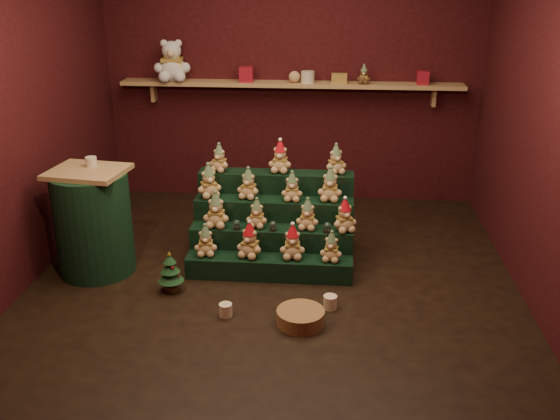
# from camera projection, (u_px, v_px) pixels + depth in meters

# --- Properties ---
(ground) EXTENTS (4.00, 4.00, 0.00)m
(ground) POSITION_uv_depth(u_px,v_px,m) (275.00, 277.00, 5.29)
(ground) COLOR black
(ground) RESTS_ON ground
(back_wall) EXTENTS (4.00, 0.10, 2.80)m
(back_wall) POSITION_uv_depth(u_px,v_px,m) (292.00, 72.00, 6.68)
(back_wall) COLOR black
(back_wall) RESTS_ON ground
(front_wall) EXTENTS (4.00, 0.10, 2.80)m
(front_wall) POSITION_uv_depth(u_px,v_px,m) (232.00, 212.00, 2.88)
(front_wall) COLOR black
(front_wall) RESTS_ON ground
(left_wall) EXTENTS (0.10, 4.00, 2.80)m
(left_wall) POSITION_uv_depth(u_px,v_px,m) (17.00, 109.00, 4.94)
(left_wall) COLOR black
(left_wall) RESTS_ON ground
(right_wall) EXTENTS (0.10, 4.00, 2.80)m
(right_wall) POSITION_uv_depth(u_px,v_px,m) (549.00, 119.00, 4.62)
(right_wall) COLOR black
(right_wall) RESTS_ON ground
(back_shelf) EXTENTS (3.60, 0.26, 0.24)m
(back_shelf) POSITION_uv_depth(u_px,v_px,m) (291.00, 85.00, 6.55)
(back_shelf) COLOR tan
(back_shelf) RESTS_ON ground
(riser_tier_front) EXTENTS (1.40, 0.22, 0.18)m
(riser_tier_front) POSITION_uv_depth(u_px,v_px,m) (269.00, 267.00, 5.25)
(riser_tier_front) COLOR black
(riser_tier_front) RESTS_ON ground
(riser_tier_midfront) EXTENTS (1.40, 0.22, 0.36)m
(riser_tier_midfront) POSITION_uv_depth(u_px,v_px,m) (272.00, 247.00, 5.42)
(riser_tier_midfront) COLOR black
(riser_tier_midfront) RESTS_ON ground
(riser_tier_midback) EXTENTS (1.40, 0.22, 0.54)m
(riser_tier_midback) POSITION_uv_depth(u_px,v_px,m) (274.00, 227.00, 5.59)
(riser_tier_midback) COLOR black
(riser_tier_midback) RESTS_ON ground
(riser_tier_back) EXTENTS (1.40, 0.22, 0.72)m
(riser_tier_back) POSITION_uv_depth(u_px,v_px,m) (276.00, 209.00, 5.76)
(riser_tier_back) COLOR black
(riser_tier_back) RESTS_ON ground
(teddy_0) EXTENTS (0.21, 0.19, 0.27)m
(teddy_0) POSITION_uv_depth(u_px,v_px,m) (206.00, 240.00, 5.22)
(teddy_0) COLOR tan
(teddy_0) RESTS_ON riser_tier_front
(teddy_1) EXTENTS (0.26, 0.25, 0.30)m
(teddy_1) POSITION_uv_depth(u_px,v_px,m) (250.00, 240.00, 5.19)
(teddy_1) COLOR tan
(teddy_1) RESTS_ON riser_tier_front
(teddy_2) EXTENTS (0.22, 0.20, 0.29)m
(teddy_2) POSITION_uv_depth(u_px,v_px,m) (292.00, 242.00, 5.17)
(teddy_2) COLOR tan
(teddy_2) RESTS_ON riser_tier_front
(teddy_3) EXTENTS (0.20, 0.19, 0.26)m
(teddy_3) POSITION_uv_depth(u_px,v_px,m) (331.00, 246.00, 5.12)
(teddy_3) COLOR tan
(teddy_3) RESTS_ON riser_tier_front
(teddy_4) EXTENTS (0.23, 0.21, 0.31)m
(teddy_4) POSITION_uv_depth(u_px,v_px,m) (216.00, 210.00, 5.33)
(teddy_4) COLOR tan
(teddy_4) RESTS_ON riser_tier_midfront
(teddy_5) EXTENTS (0.20, 0.18, 0.26)m
(teddy_5) POSITION_uv_depth(u_px,v_px,m) (257.00, 213.00, 5.33)
(teddy_5) COLOR tan
(teddy_5) RESTS_ON riser_tier_midfront
(teddy_6) EXTENTS (0.21, 0.19, 0.27)m
(teddy_6) POSITION_uv_depth(u_px,v_px,m) (308.00, 214.00, 5.29)
(teddy_6) COLOR tan
(teddy_6) RESTS_ON riser_tier_midfront
(teddy_7) EXTENTS (0.26, 0.25, 0.29)m
(teddy_7) POSITION_uv_depth(u_px,v_px,m) (345.00, 215.00, 5.24)
(teddy_7) COLOR tan
(teddy_7) RESTS_ON riser_tier_midfront
(teddy_8) EXTENTS (0.28, 0.27, 0.30)m
(teddy_8) POSITION_uv_depth(u_px,v_px,m) (209.00, 181.00, 5.50)
(teddy_8) COLOR tan
(teddy_8) RESTS_ON riser_tier_midback
(teddy_9) EXTENTS (0.23, 0.22, 0.27)m
(teddy_9) POSITION_uv_depth(u_px,v_px,m) (248.00, 183.00, 5.48)
(teddy_9) COLOR tan
(teddy_9) RESTS_ON riser_tier_midback
(teddy_10) EXTENTS (0.19, 0.17, 0.26)m
(teddy_10) POSITION_uv_depth(u_px,v_px,m) (292.00, 186.00, 5.42)
(teddy_10) COLOR tan
(teddy_10) RESTS_ON riser_tier_midback
(teddy_11) EXTENTS (0.23, 0.21, 0.30)m
(teddy_11) POSITION_uv_depth(u_px,v_px,m) (330.00, 184.00, 5.42)
(teddy_11) COLOR tan
(teddy_11) RESTS_ON riser_tier_midback
(teddy_12) EXTENTS (0.22, 0.21, 0.25)m
(teddy_12) POSITION_uv_depth(u_px,v_px,m) (219.00, 158.00, 5.61)
(teddy_12) COLOR tan
(teddy_12) RESTS_ON riser_tier_back
(teddy_13) EXTENTS (0.22, 0.20, 0.29)m
(teddy_13) POSITION_uv_depth(u_px,v_px,m) (280.00, 157.00, 5.59)
(teddy_13) COLOR tan
(teddy_13) RESTS_ON riser_tier_back
(teddy_14) EXTENTS (0.24, 0.23, 0.27)m
(teddy_14) POSITION_uv_depth(u_px,v_px,m) (336.00, 159.00, 5.55)
(teddy_14) COLOR tan
(teddy_14) RESTS_ON riser_tier_back
(snow_globe_a) EXTENTS (0.06, 0.06, 0.09)m
(snow_globe_a) POSITION_uv_depth(u_px,v_px,m) (237.00, 225.00, 5.31)
(snow_globe_a) COLOR black
(snow_globe_a) RESTS_ON riser_tier_midfront
(snow_globe_b) EXTENTS (0.06, 0.06, 0.08)m
(snow_globe_b) POSITION_uv_depth(u_px,v_px,m) (273.00, 226.00, 5.28)
(snow_globe_b) COLOR black
(snow_globe_b) RESTS_ON riser_tier_midfront
(snow_globe_c) EXTENTS (0.07, 0.07, 0.09)m
(snow_globe_c) POSITION_uv_depth(u_px,v_px,m) (327.00, 227.00, 5.25)
(snow_globe_c) COLOR black
(snow_globe_c) RESTS_ON riser_tier_midfront
(side_table) EXTENTS (0.66, 0.64, 0.91)m
(side_table) POSITION_uv_depth(u_px,v_px,m) (93.00, 222.00, 5.24)
(side_table) COLOR tan
(side_table) RESTS_ON ground
(table_ornament) EXTENTS (0.09, 0.09, 0.08)m
(table_ornament) POSITION_uv_depth(u_px,v_px,m) (91.00, 161.00, 5.15)
(table_ornament) COLOR beige
(table_ornament) RESTS_ON side_table
(mini_christmas_tree) EXTENTS (0.21, 0.21, 0.36)m
(mini_christmas_tree) POSITION_uv_depth(u_px,v_px,m) (170.00, 272.00, 4.99)
(mini_christmas_tree) COLOR #422A17
(mini_christmas_tree) RESTS_ON ground
(mug_left) EXTENTS (0.10, 0.10, 0.10)m
(mug_left) POSITION_uv_depth(u_px,v_px,m) (226.00, 310.00, 4.68)
(mug_left) COLOR beige
(mug_left) RESTS_ON ground
(mug_right) EXTENTS (0.11, 0.11, 0.11)m
(mug_right) POSITION_uv_depth(u_px,v_px,m) (330.00, 302.00, 4.78)
(mug_right) COLOR beige
(mug_right) RESTS_ON ground
(wicker_basket) EXTENTS (0.40, 0.40, 0.11)m
(wicker_basket) POSITION_uv_depth(u_px,v_px,m) (301.00, 317.00, 4.57)
(wicker_basket) COLOR olive
(wicker_basket) RESTS_ON ground
(white_bear) EXTENTS (0.43, 0.40, 0.54)m
(white_bear) POSITION_uv_depth(u_px,v_px,m) (172.00, 55.00, 6.52)
(white_bear) COLOR silver
(white_bear) RESTS_ON back_shelf
(brown_bear) EXTENTS (0.15, 0.14, 0.19)m
(brown_bear) POSITION_uv_depth(u_px,v_px,m) (364.00, 74.00, 6.42)
(brown_bear) COLOR #51361B
(brown_bear) RESTS_ON back_shelf
(gift_tin_red_a) EXTENTS (0.14, 0.14, 0.16)m
(gift_tin_red_a) POSITION_uv_depth(u_px,v_px,m) (247.00, 74.00, 6.53)
(gift_tin_red_a) COLOR #A61929
(gift_tin_red_a) RESTS_ON back_shelf
(gift_tin_cream) EXTENTS (0.14, 0.14, 0.12)m
(gift_tin_cream) POSITION_uv_depth(u_px,v_px,m) (308.00, 77.00, 6.49)
(gift_tin_cream) COLOR beige
(gift_tin_cream) RESTS_ON back_shelf
(gift_tin_red_b) EXTENTS (0.12, 0.12, 0.14)m
(gift_tin_red_b) POSITION_uv_depth(u_px,v_px,m) (423.00, 78.00, 6.39)
(gift_tin_red_b) COLOR #A61929
(gift_tin_red_b) RESTS_ON back_shelf
(shelf_plush_ball) EXTENTS (0.12, 0.12, 0.12)m
(shelf_plush_ball) POSITION_uv_depth(u_px,v_px,m) (294.00, 77.00, 6.50)
(shelf_plush_ball) COLOR tan
(shelf_plush_ball) RESTS_ON back_shelf
(scarf_gift_box) EXTENTS (0.16, 0.10, 0.10)m
(scarf_gift_box) POSITION_uv_depth(u_px,v_px,m) (339.00, 78.00, 6.47)
(scarf_gift_box) COLOR #C3681B
(scarf_gift_box) RESTS_ON back_shelf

